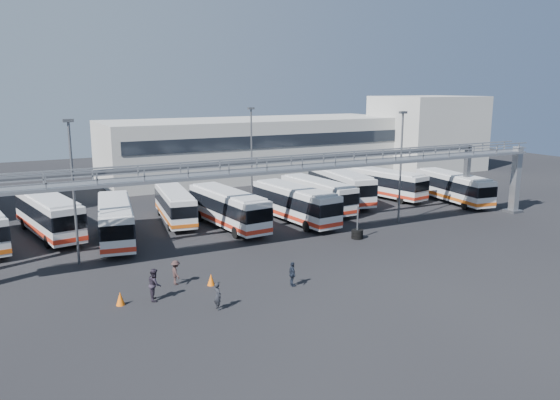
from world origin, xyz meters
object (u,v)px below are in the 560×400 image
light_pole_back (251,149)px  bus_6 (318,194)px  bus_1 (48,214)px  bus_3 (175,204)px  tire_stack (357,233)px  bus_8 (384,182)px  cone_left (120,298)px  bus_7 (340,185)px  pedestrian_a (218,296)px  pedestrian_d (292,274)px  light_pole_left (73,185)px  bus_9 (453,187)px  bus_4 (228,207)px  pedestrian_b (155,284)px  pedestrian_c (176,273)px  light_pole_mid (401,161)px  cone_right (211,280)px  bus_5 (295,202)px  bus_2 (115,220)px

light_pole_back → bus_6: (4.00, -7.19, -3.98)m
bus_1 → bus_3: (10.83, -0.13, -0.24)m
bus_1 → tire_stack: size_ratio=4.27×
bus_3 → bus_6: bus_6 is taller
bus_8 → cone_left: 37.52m
cone_left → bus_7: bearing=33.6°
pedestrian_a → pedestrian_d: pedestrian_a is taller
light_pole_left → cone_left: (1.02, -8.99, -5.33)m
bus_9 → pedestrian_d: (-27.74, -14.15, -0.98)m
bus_1 → bus_4: 15.05m
pedestrian_b → pedestrian_c: 2.67m
bus_1 → pedestrian_a: bus_1 is taller
light_pole_mid → cone_left: 28.64m
bus_8 → pedestrian_a: bus_8 is taller
pedestrian_d → cone_right: (-4.48, 2.53, -0.41)m
light_pole_mid → bus_8: (6.02, 9.80, -3.96)m
bus_5 → cone_right: 17.61m
light_pole_left → bus_4: bearing=18.9°
light_pole_mid → bus_8: 12.17m
bus_7 → pedestrian_b: 31.18m
bus_9 → pedestrian_d: bearing=-146.0°
light_pole_mid → bus_6: 9.63m
tire_stack → bus_5: bearing=103.6°
bus_3 → bus_4: (3.56, -4.30, 0.17)m
light_pole_back → bus_6: 9.14m
bus_6 → cone_left: bearing=-148.8°
bus_3 → bus_5: bearing=-20.4°
bus_2 → bus_6: 20.61m
bus_7 → cone_right: size_ratio=15.43×
bus_1 → bus_6: bus_1 is taller
bus_7 → pedestrian_a: bus_7 is taller
light_pole_left → bus_3: bearing=42.3°
bus_6 → bus_2: bearing=-177.0°
cone_left → tire_stack: (20.34, 5.22, 0.06)m
tire_stack → light_pole_back: bearing=94.4°
bus_9 → cone_right: size_ratio=14.28×
light_pole_back → cone_left: size_ratio=12.76×
light_pole_mid → pedestrian_b: 26.70m
bus_9 → pedestrian_c: bearing=-156.0°
light_pole_left → light_pole_back: (20.00, 14.00, 0.00)m
bus_8 → bus_5: bearing=-170.7°
light_pole_back → bus_5: 11.08m
bus_4 → pedestrian_b: size_ratio=5.88×
light_pole_left → pedestrian_a: size_ratio=6.45×
bus_2 → pedestrian_c: (1.35, -11.74, -1.05)m
light_pole_mid → bus_2: (-24.49, 5.54, -3.89)m
bus_4 → bus_1: bearing=157.8°
bus_8 → cone_right: (-27.24, -17.18, -1.39)m
bus_3 → bus_1: bearing=-173.1°
bus_7 → pedestrian_a: 30.99m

